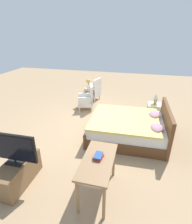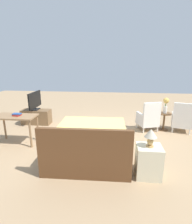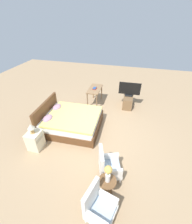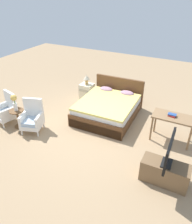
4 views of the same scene
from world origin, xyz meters
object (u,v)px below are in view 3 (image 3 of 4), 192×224
bed (71,121)px  table_lamp (31,127)px  flower_vase (108,173)px  nightstand (35,140)px  tv_stand (128,101)px  tv_flatscreen (130,89)px  armchair_by_window_right (108,166)px  armchair_by_window_left (99,207)px  side_table (107,186)px  book_stack (95,88)px  vanity_desk (95,91)px

bed → table_lamp: bearing=149.2°
flower_vase → nightstand: size_ratio=0.80×
tv_stand → tv_flatscreen: 0.57m
armchair_by_window_right → table_lamp: 2.43m
armchair_by_window_left → nightstand: 2.73m
side_table → tv_flatscreen: size_ratio=0.60×
armchair_by_window_left → flower_vase: (0.49, -0.08, 0.46)m
tv_flatscreen → flower_vase: bearing=177.9°
bed → tv_stand: bed is taller
armchair_by_window_left → side_table: armchair_by_window_left is taller
table_lamp → tv_stand: table_lamp is taller
armchair_by_window_right → tv_flatscreen: size_ratio=1.01×
armchair_by_window_left → tv_flatscreen: 4.71m
armchair_by_window_right → table_lamp: (0.41, 2.36, 0.43)m
tv_stand → book_stack: bearing=98.2°
side_table → tv_flatscreen: tv_flatscreen is taller
armchair_by_window_right → flower_vase: flower_vase is taller
nightstand → tv_stand: bearing=-38.1°
table_lamp → tv_stand: size_ratio=0.34×
nightstand → flower_vase: bearing=-110.2°
table_lamp → side_table: bearing=-110.2°
book_stack → vanity_desk: bearing=5.1°
armchair_by_window_left → vanity_desk: size_ratio=0.88×
bed → armchair_by_window_left: size_ratio=2.22×
nightstand → bed: bearing=-30.8°
flower_vase → book_stack: size_ratio=2.37×
armchair_by_window_right → side_table: bearing=-171.0°
armchair_by_window_right → table_lamp: size_ratio=2.79×
side_table → book_stack: 4.21m
side_table → nightstand: size_ratio=0.92×
bed → vanity_desk: bed is taller
armchair_by_window_left → nightstand: bearing=59.5°
table_lamp → tv_flatscreen: tv_flatscreen is taller
nightstand → tv_flatscreen: tv_flatscreen is taller
armchair_by_window_left → book_stack: bearing=15.9°
vanity_desk → book_stack: book_stack is taller
nightstand → side_table: bearing=-110.2°
bed → tv_flatscreen: bearing=-41.5°
tv_stand → vanity_desk: vanity_desk is taller
armchair_by_window_right → book_stack: (3.48, 1.27, 0.39)m
table_lamp → tv_flatscreen: (3.29, -2.58, 0.00)m
flower_vase → nightstand: bearing=69.8°
tv_flatscreen → tv_stand: bearing=-178.6°
armchair_by_window_left → bed: bearing=33.1°
armchair_by_window_right → vanity_desk: size_ratio=0.88×
table_lamp → book_stack: bearing=-19.4°
nightstand → vanity_desk: vanity_desk is taller
book_stack → tv_flatscreen: bearing=-81.7°
table_lamp → vanity_desk: table_lamp is taller
nightstand → tv_stand: 4.18m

